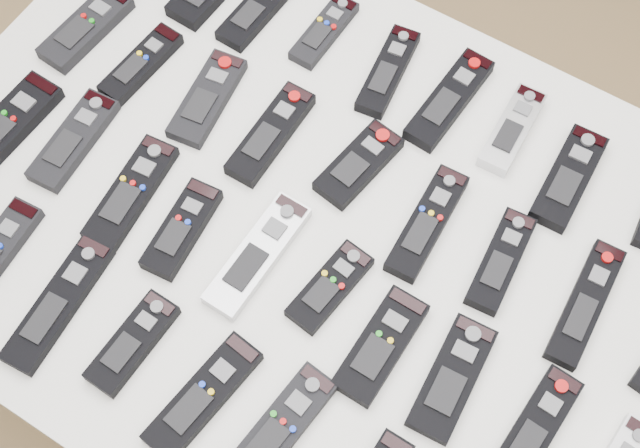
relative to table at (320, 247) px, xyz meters
The scene contains 29 objects.
ground 0.73m from the table, 96.90° to the left, with size 4.00×4.00×0.00m, color #9A784E.
table is the anchor object (origin of this frame).
remote_2 0.41m from the table, 136.82° to the left, with size 0.05×0.16×0.02m, color black.
remote_3 0.36m from the table, 120.94° to the left, with size 0.04×0.14×0.02m, color black.
remote_4 0.30m from the table, 100.55° to the left, with size 0.05×0.17×0.02m, color black.
remote_5 0.30m from the table, 79.51° to the left, with size 0.05×0.19×0.02m, color black.
remote_6 0.34m from the table, 61.26° to the left, with size 0.05×0.15×0.02m, color #B7B7BC.
remote_7 0.38m from the table, 44.26° to the left, with size 0.06×0.17×0.02m, color black.
remote_10 0.52m from the table, 168.73° to the left, with size 0.06×0.17×0.02m, color black.
remote_11 0.41m from the table, 166.83° to the left, with size 0.05×0.15×0.02m, color black.
remote_12 0.29m from the table, 160.32° to the left, with size 0.06×0.17×0.02m, color black.
remote_13 0.19m from the table, 147.68° to the left, with size 0.05×0.18×0.02m, color black.
remote_14 0.14m from the table, 92.81° to the left, with size 0.06×0.15×0.02m, color black.
remote_15 0.17m from the table, 34.01° to the left, with size 0.05×0.18×0.02m, color black.
remote_16 0.27m from the table, 20.03° to the left, with size 0.05×0.16×0.02m, color black.
remote_17 0.39m from the table, 14.17° to the left, with size 0.05×0.19×0.02m, color black.
remote_19 0.51m from the table, 167.67° to the right, with size 0.06×0.19×0.02m, color black.
remote_20 0.40m from the table, 169.28° to the right, with size 0.05×0.17×0.02m, color black.
remote_21 0.29m from the table, 159.43° to the right, with size 0.06×0.18×0.02m, color black.
remote_22 0.21m from the table, 146.80° to the right, with size 0.05×0.15×0.02m, color black.
remote_23 0.12m from the table, 121.42° to the right, with size 0.05×0.20×0.02m, color #B7B7BC.
remote_24 0.12m from the table, 49.52° to the right, with size 0.05×0.14×0.02m, color black.
remote_25 0.21m from the table, 33.18° to the right, with size 0.06×0.16×0.02m, color black.
remote_26 0.29m from the table, 19.71° to the right, with size 0.06×0.17×0.02m, color black.
remote_27 0.41m from the table, 14.59° to the right, with size 0.05×0.18×0.02m, color black.
remote_31 0.39m from the table, 129.99° to the right, with size 0.05×0.21×0.02m, color black.
remote_32 0.32m from the table, 113.37° to the right, with size 0.05×0.15×0.02m, color black.
remote_33 0.30m from the table, 89.76° to the right, with size 0.05×0.18×0.02m, color black.
remote_34 0.30m from the table, 68.30° to the right, with size 0.05×0.19×0.02m, color black.
Camera 1 is at (0.31, -0.60, 1.94)m, focal length 50.00 mm.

